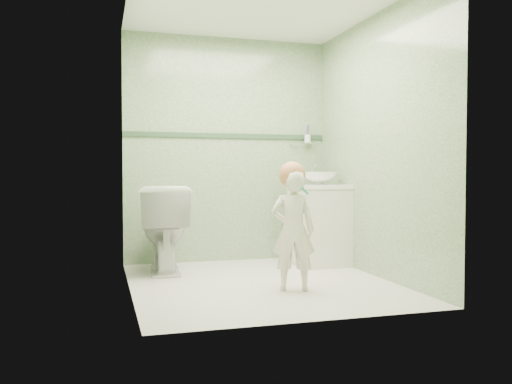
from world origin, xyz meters
name	(u,v)px	position (x,y,z in m)	size (l,w,h in m)	color
ground	(261,283)	(0.00, 0.00, 0.00)	(2.50, 2.50, 0.00)	silver
room_shell	(261,144)	(0.00, 0.00, 1.20)	(2.50, 2.54, 2.40)	#698E65
trim_stripe	(228,136)	(0.00, 1.24, 1.35)	(2.20, 0.02, 0.05)	#2F4B32
vanity	(319,226)	(0.84, 0.70, 0.40)	(0.52, 0.50, 0.80)	silver
counter	(319,186)	(0.84, 0.70, 0.81)	(0.54, 0.52, 0.04)	white
basin	(319,178)	(0.84, 0.70, 0.89)	(0.37, 0.37, 0.13)	white
faucet	(313,171)	(0.84, 0.89, 0.97)	(0.03, 0.13, 0.18)	silver
cup_holder	(307,139)	(0.89, 1.18, 1.33)	(0.26, 0.07, 0.21)	silver
toilet	(164,229)	(-0.74, 0.76, 0.42)	(0.47, 0.82, 0.83)	white
toddler	(293,231)	(0.16, -0.36, 0.48)	(0.35, 0.23, 0.97)	beige
hair_cap	(292,175)	(0.16, -0.33, 0.93)	(0.22, 0.22, 0.22)	#C1784C
teal_toothbrush	(304,190)	(0.20, -0.50, 0.81)	(0.11, 0.14, 0.08)	#118A63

